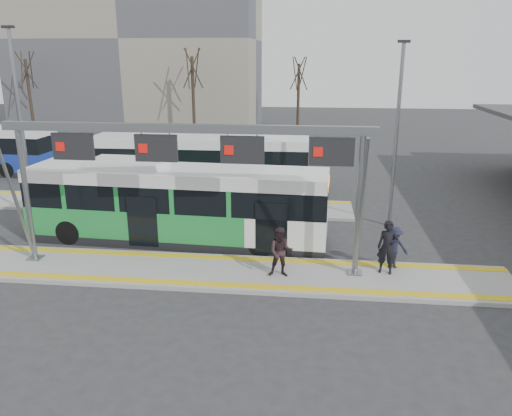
# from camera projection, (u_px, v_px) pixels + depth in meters

# --- Properties ---
(ground) EXTENTS (120.00, 120.00, 0.00)m
(ground) POSITION_uv_depth(u_px,v_px,m) (201.00, 273.00, 18.07)
(ground) COLOR #2D2D30
(ground) RESTS_ON ground
(platform_main) EXTENTS (22.00, 3.00, 0.15)m
(platform_main) POSITION_uv_depth(u_px,v_px,m) (201.00, 271.00, 18.05)
(platform_main) COLOR gray
(platform_main) RESTS_ON ground
(platform_second) EXTENTS (20.00, 3.00, 0.15)m
(platform_second) POSITION_uv_depth(u_px,v_px,m) (159.00, 205.00, 26.07)
(platform_second) COLOR gray
(platform_second) RESTS_ON ground
(tactile_main) EXTENTS (22.00, 2.65, 0.02)m
(tactile_main) POSITION_uv_depth(u_px,v_px,m) (201.00, 269.00, 18.03)
(tactile_main) COLOR yellow
(tactile_main) RESTS_ON platform_main
(tactile_second) EXTENTS (20.00, 0.35, 0.02)m
(tactile_second) POSITION_uv_depth(u_px,v_px,m) (165.00, 197.00, 27.14)
(tactile_second) COLOR yellow
(tactile_second) RESTS_ON platform_second
(gantry) EXTENTS (13.00, 1.68, 5.20)m
(gantry) POSITION_uv_depth(u_px,v_px,m) (189.00, 155.00, 17.08)
(gantry) COLOR slate
(gantry) RESTS_ON platform_main
(apartment_block) EXTENTS (24.50, 12.50, 18.40)m
(apartment_block) POSITION_uv_depth(u_px,v_px,m) (140.00, 38.00, 51.02)
(apartment_block) COLOR gray
(apartment_block) RESTS_ON ground
(hero_bus) EXTENTS (12.60, 3.31, 3.43)m
(hero_bus) POSITION_uv_depth(u_px,v_px,m) (176.00, 205.00, 20.88)
(hero_bus) COLOR black
(hero_bus) RESTS_ON ground
(bg_bus_green) EXTENTS (12.43, 2.79, 3.10)m
(bg_bus_green) POSITION_uv_depth(u_px,v_px,m) (200.00, 164.00, 28.83)
(bg_bus_green) COLOR black
(bg_bus_green) RESTS_ON ground
(passenger_a) EXTENTS (0.80, 0.62, 1.94)m
(passenger_a) POSITION_uv_depth(u_px,v_px,m) (387.00, 247.00, 17.50)
(passenger_a) COLOR black
(passenger_a) RESTS_ON platform_main
(passenger_b) EXTENTS (0.90, 0.72, 1.78)m
(passenger_b) POSITION_uv_depth(u_px,v_px,m) (281.00, 252.00, 17.26)
(passenger_b) COLOR #2C1D21
(passenger_b) RESTS_ON platform_main
(passenger_c) EXTENTS (1.10, 0.75, 1.57)m
(passenger_c) POSITION_uv_depth(u_px,v_px,m) (394.00, 247.00, 17.97)
(passenger_c) COLOR #1C1D33
(passenger_c) RESTS_ON platform_main
(tree_left) EXTENTS (1.40, 1.40, 8.42)m
(tree_left) POSITION_uv_depth(u_px,v_px,m) (192.00, 69.00, 43.24)
(tree_left) COLOR #382B21
(tree_left) RESTS_ON ground
(tree_mid) EXTENTS (1.40, 1.40, 7.64)m
(tree_mid) POSITION_uv_depth(u_px,v_px,m) (299.00, 74.00, 47.92)
(tree_mid) COLOR #382B21
(tree_mid) RESTS_ON ground
(tree_far) EXTENTS (1.40, 1.40, 8.14)m
(tree_far) POSITION_uv_depth(u_px,v_px,m) (27.00, 71.00, 45.16)
(tree_far) COLOR #382B21
(tree_far) RESTS_ON ground
(lamp_west) EXTENTS (0.50, 0.25, 8.80)m
(lamp_west) POSITION_uv_depth(u_px,v_px,m) (21.00, 122.00, 22.81)
(lamp_west) COLOR slate
(lamp_west) RESTS_ON ground
(lamp_east) EXTENTS (0.50, 0.25, 8.17)m
(lamp_east) POSITION_uv_depth(u_px,v_px,m) (397.00, 132.00, 21.85)
(lamp_east) COLOR slate
(lamp_east) RESTS_ON ground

